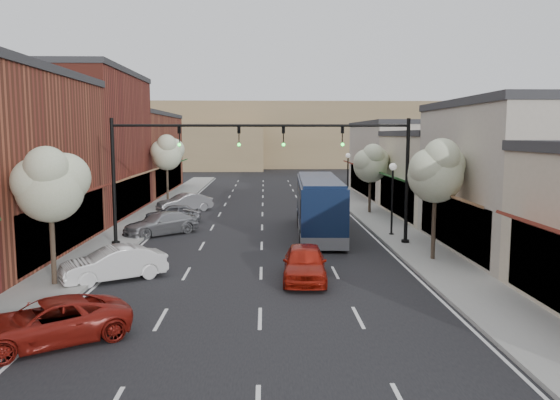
{
  "coord_description": "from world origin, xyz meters",
  "views": [
    {
      "loc": [
        0.17,
        -21.64,
        6.12
      ],
      "look_at": [
        1.1,
        10.92,
        2.2
      ],
      "focal_mm": 35.0,
      "sensor_mm": 36.0,
      "label": 1
    }
  ],
  "objects": [
    {
      "name": "hill_far",
      "position": [
        0.0,
        90.0,
        6.0
      ],
      "size": [
        120.0,
        30.0,
        12.0
      ],
      "primitive_type": "cube",
      "color": "#7A6647",
      "rests_on": "ground"
    },
    {
      "name": "bldg_right_midnear",
      "position": [
        13.72,
        6.0,
        3.91
      ],
      "size": [
        9.14,
        12.1,
        7.9
      ],
      "color": "#ADA394",
      "rests_on": "ground"
    },
    {
      "name": "parked_car_a",
      "position": [
        -6.2,
        -6.03,
        0.65
      ],
      "size": [
        5.09,
        4.29,
        1.3
      ],
      "primitive_type": "imported",
      "rotation": [
        0.0,
        0.0,
        -1.01
      ],
      "color": "maroon",
      "rests_on": "ground"
    },
    {
      "name": "lamp_post_far",
      "position": [
        7.8,
        28.0,
        3.01
      ],
      "size": [
        0.44,
        0.44,
        4.44
      ],
      "color": "black",
      "rests_on": "ground"
    },
    {
      "name": "red_hatchback",
      "position": [
        1.84,
        0.77,
        0.76
      ],
      "size": [
        2.06,
        4.54,
        1.51
      ],
      "primitive_type": "imported",
      "rotation": [
        0.0,
        0.0,
        -0.06
      ],
      "color": "#9A170B",
      "rests_on": "ground"
    },
    {
      "name": "tree_left_far",
      "position": [
        -8.25,
        25.94,
        4.6
      ],
      "size": [
        2.85,
        2.65,
        6.13
      ],
      "color": "#47382B",
      "rests_on": "ground"
    },
    {
      "name": "signal_mast_left",
      "position": [
        -5.62,
        8.0,
        4.62
      ],
      "size": [
        8.22,
        0.46,
        7.0
      ],
      "color": "black",
      "rests_on": "ground"
    },
    {
      "name": "lamp_post_near",
      "position": [
        7.8,
        10.5,
        3.01
      ],
      "size": [
        0.44,
        0.44,
        4.44
      ],
      "color": "black",
      "rests_on": "ground"
    },
    {
      "name": "bldg_left_midfar",
      "position": [
        -14.24,
        20.0,
        5.4
      ],
      "size": [
        10.14,
        14.1,
        10.9
      ],
      "color": "maroon",
      "rests_on": "ground"
    },
    {
      "name": "parked_car_c",
      "position": [
        -6.2,
        11.58,
        0.69
      ],
      "size": [
        4.91,
        4.53,
        1.38
      ],
      "primitive_type": "imported",
      "rotation": [
        0.0,
        0.0,
        -0.88
      ],
      "color": "gray",
      "rests_on": "ground"
    },
    {
      "name": "coach_bus",
      "position": [
        3.5,
        11.46,
        1.83
      ],
      "size": [
        2.97,
        11.53,
        3.5
      ],
      "rotation": [
        0.0,
        0.0,
        -0.04
      ],
      "color": "#0E1A38",
      "rests_on": "ground"
    },
    {
      "name": "signal_mast_right",
      "position": [
        5.62,
        8.0,
        4.62
      ],
      "size": [
        8.22,
        0.46,
        7.0
      ],
      "color": "black",
      "rests_on": "ground"
    },
    {
      "name": "curb_right",
      "position": [
        7.0,
        18.5,
        0.07
      ],
      "size": [
        0.25,
        73.0,
        0.17
      ],
      "primitive_type": "cube",
      "color": "gray",
      "rests_on": "ground"
    },
    {
      "name": "parked_car_e",
      "position": [
        -6.2,
        21.72,
        0.72
      ],
      "size": [
        4.49,
        3.66,
        1.44
      ],
      "primitive_type": "imported",
      "rotation": [
        0.0,
        0.0,
        -0.99
      ],
      "color": "#9B9CA0",
      "rests_on": "ground"
    },
    {
      "name": "ground",
      "position": [
        0.0,
        0.0,
        0.0
      ],
      "size": [
        160.0,
        160.0,
        0.0
      ],
      "primitive_type": "plane",
      "color": "black",
      "rests_on": "ground"
    },
    {
      "name": "sidewalk_right",
      "position": [
        8.4,
        18.5,
        0.07
      ],
      "size": [
        2.8,
        73.0,
        0.15
      ],
      "primitive_type": "cube",
      "color": "gray",
      "rests_on": "ground"
    },
    {
      "name": "parked_car_d",
      "position": [
        -6.2,
        16.08,
        0.66
      ],
      "size": [
        4.05,
        2.18,
        1.31
      ],
      "primitive_type": "imported",
      "rotation": [
        0.0,
        0.0,
        -1.4
      ],
      "color": "#55575C",
      "rests_on": "ground"
    },
    {
      "name": "bldg_left_far",
      "position": [
        -14.22,
        36.0,
        4.16
      ],
      "size": [
        10.14,
        18.1,
        8.4
      ],
      "color": "brown",
      "rests_on": "ground"
    },
    {
      "name": "hill_near",
      "position": [
        -25.0,
        78.0,
        4.0
      ],
      "size": [
        50.0,
        20.0,
        8.0
      ],
      "primitive_type": "cube",
      "color": "#7A6647",
      "rests_on": "ground"
    },
    {
      "name": "curb_left",
      "position": [
        -7.0,
        18.5,
        0.07
      ],
      "size": [
        0.25,
        73.0,
        0.17
      ],
      "primitive_type": "cube",
      "color": "gray",
      "rests_on": "ground"
    },
    {
      "name": "tree_right_near",
      "position": [
        8.35,
        3.94,
        4.45
      ],
      "size": [
        2.85,
        2.65,
        5.95
      ],
      "color": "#47382B",
      "rests_on": "ground"
    },
    {
      "name": "parked_car_b",
      "position": [
        -6.2,
        1.02,
        0.71
      ],
      "size": [
        4.48,
        3.49,
        1.42
      ],
      "primitive_type": "imported",
      "rotation": [
        0.0,
        0.0,
        -1.04
      ],
      "color": "silver",
      "rests_on": "ground"
    },
    {
      "name": "tree_right_far",
      "position": [
        8.35,
        19.94,
        3.99
      ],
      "size": [
        2.85,
        2.65,
        5.43
      ],
      "color": "#47382B",
      "rests_on": "ground"
    },
    {
      "name": "sidewalk_left",
      "position": [
        -8.4,
        18.5,
        0.07
      ],
      "size": [
        2.8,
        73.0,
        0.15
      ],
      "primitive_type": "cube",
      "color": "gray",
      "rests_on": "ground"
    },
    {
      "name": "bldg_right_far",
      "position": [
        13.71,
        32.0,
        3.66
      ],
      "size": [
        9.14,
        16.1,
        7.4
      ],
      "color": "#ADA394",
      "rests_on": "ground"
    },
    {
      "name": "tree_left_near",
      "position": [
        -8.25,
        -0.06,
        4.22
      ],
      "size": [
        2.85,
        2.65,
        5.69
      ],
      "color": "#47382B",
      "rests_on": "ground"
    },
    {
      "name": "bldg_right_midfar",
      "position": [
        13.7,
        18.0,
        3.17
      ],
      "size": [
        9.14,
        12.1,
        6.4
      ],
      "color": "beige",
      "rests_on": "ground"
    }
  ]
}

